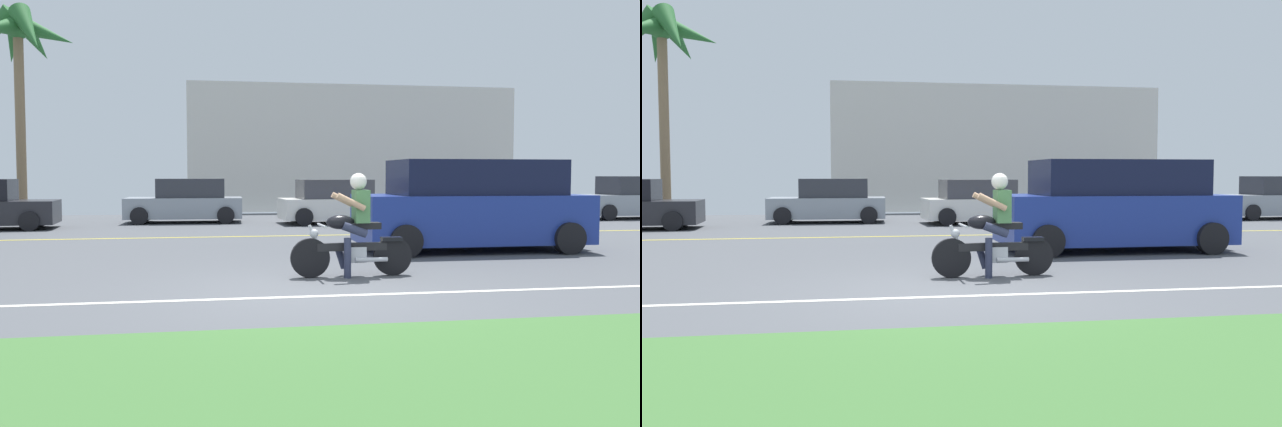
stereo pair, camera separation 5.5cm
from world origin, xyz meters
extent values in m
cube|color=#4C4F54|center=(0.00, 3.00, -0.02)|extent=(56.00, 30.00, 0.04)
cube|color=#3D6B33|center=(0.00, -4.10, 0.03)|extent=(56.00, 3.80, 0.06)
cube|color=silver|center=(0.00, -0.32, 0.00)|extent=(50.40, 0.12, 0.01)
cube|color=yellow|center=(0.00, 8.07, 0.00)|extent=(50.40, 0.12, 0.01)
cylinder|color=black|center=(0.09, 1.22, 0.30)|extent=(0.61, 0.10, 0.61)
cylinder|color=black|center=(1.41, 1.24, 0.30)|extent=(0.61, 0.10, 0.61)
cylinder|color=#B7BAC1|center=(0.19, 1.22, 0.55)|extent=(0.27, 0.06, 0.53)
cube|color=black|center=(0.75, 1.23, 0.47)|extent=(1.11, 0.12, 0.12)
cube|color=#B7BAC1|center=(0.80, 1.23, 0.34)|extent=(0.33, 0.21, 0.24)
ellipsoid|color=black|center=(0.57, 1.22, 0.85)|extent=(0.45, 0.24, 0.22)
cube|color=black|center=(0.95, 1.23, 0.79)|extent=(0.49, 0.23, 0.10)
cube|color=black|center=(1.39, 1.24, 0.58)|extent=(0.33, 0.17, 0.06)
cylinder|color=#B7BAC1|center=(0.27, 1.22, 0.81)|extent=(0.05, 0.63, 0.04)
sphere|color=#B7BAC1|center=(0.15, 1.22, 0.68)|extent=(0.14, 0.14, 0.14)
cylinder|color=#B7BAC1|center=(1.04, 1.11, 0.27)|extent=(0.51, 0.08, 0.07)
cube|color=#4C7F4C|center=(0.89, 1.23, 1.09)|extent=(0.23, 0.33, 0.51)
sphere|color=silver|center=(0.85, 1.23, 1.48)|extent=(0.26, 0.26, 0.26)
cylinder|color=#2D334C|center=(0.77, 1.33, 0.74)|extent=(0.41, 0.14, 0.26)
cylinder|color=#2D334C|center=(0.77, 1.13, 0.74)|extent=(0.41, 0.14, 0.26)
cylinder|color=#2D334C|center=(0.65, 1.08, 0.31)|extent=(0.11, 0.11, 0.62)
cylinder|color=#2D334C|center=(0.61, 1.35, 0.27)|extent=(0.21, 0.12, 0.34)
cylinder|color=tan|center=(0.69, 1.43, 1.17)|extent=(0.46, 0.10, 0.29)
cylinder|color=tan|center=(0.69, 1.02, 1.17)|extent=(0.46, 0.10, 0.29)
cube|color=navy|center=(3.94, 4.24, 0.67)|extent=(4.70, 1.95, 0.99)
cube|color=black|center=(4.03, 4.24, 1.53)|extent=(3.38, 1.68, 0.72)
cylinder|color=black|center=(5.63, 5.21, 0.32)|extent=(0.64, 0.22, 0.64)
cylinder|color=black|center=(2.25, 5.21, 0.32)|extent=(0.64, 0.22, 0.64)
cylinder|color=black|center=(5.63, 3.27, 0.32)|extent=(0.64, 0.22, 0.64)
cylinder|color=black|center=(2.25, 3.27, 0.32)|extent=(0.64, 0.22, 0.64)
cylinder|color=black|center=(6.39, 4.25, 0.72)|extent=(0.20, 0.58, 0.58)
cylinder|color=black|center=(-6.45, 10.73, 0.28)|extent=(0.57, 0.22, 0.56)
cylinder|color=black|center=(-6.57, 12.45, 0.28)|extent=(0.57, 0.22, 0.56)
cube|color=#8C939E|center=(-2.26, 13.37, 0.49)|extent=(3.81, 1.76, 0.68)
cube|color=#2D2F36|center=(-2.04, 13.36, 1.14)|extent=(2.22, 1.49, 0.62)
cylinder|color=black|center=(-0.89, 14.17, 0.28)|extent=(0.56, 0.19, 0.56)
cylinder|color=black|center=(-3.60, 14.24, 0.28)|extent=(0.56, 0.19, 0.56)
cylinder|color=black|center=(-0.93, 12.50, 0.28)|extent=(0.56, 0.19, 0.56)
cylinder|color=black|center=(-3.64, 12.57, 0.28)|extent=(0.56, 0.19, 0.56)
cube|color=white|center=(2.81, 12.19, 0.48)|extent=(4.04, 2.04, 0.66)
cube|color=#444346|center=(2.57, 12.18, 1.12)|extent=(2.37, 1.69, 0.61)
cylinder|color=black|center=(1.44, 11.20, 0.28)|extent=(0.57, 0.21, 0.56)
cylinder|color=black|center=(4.27, 11.36, 0.28)|extent=(0.57, 0.21, 0.56)
cylinder|color=black|center=(1.34, 13.03, 0.28)|extent=(0.57, 0.21, 0.56)
cylinder|color=black|center=(4.17, 13.18, 0.28)|extent=(0.57, 0.21, 0.56)
cube|color=navy|center=(7.55, 11.39, 0.55)|extent=(4.53, 1.99, 0.79)
cube|color=black|center=(7.82, 11.40, 1.31)|extent=(2.64, 1.66, 0.73)
cylinder|color=black|center=(9.13, 12.36, 0.28)|extent=(0.57, 0.20, 0.56)
cylinder|color=black|center=(5.92, 12.25, 0.28)|extent=(0.57, 0.20, 0.56)
cylinder|color=black|center=(9.19, 10.53, 0.28)|extent=(0.57, 0.20, 0.56)
cylinder|color=black|center=(5.98, 10.42, 0.28)|extent=(0.57, 0.20, 0.56)
cube|color=#8C939E|center=(13.57, 12.69, 0.51)|extent=(4.00, 1.80, 0.72)
cube|color=#2D2F36|center=(13.80, 12.70, 1.20)|extent=(2.34, 1.51, 0.66)
cylinder|color=black|center=(12.12, 13.46, 0.28)|extent=(0.57, 0.20, 0.56)
cylinder|color=black|center=(12.18, 11.81, 0.28)|extent=(0.57, 0.20, 0.56)
cylinder|color=#846B4C|center=(-7.68, 14.70, 3.26)|extent=(0.32, 0.32, 6.51)
sphere|color=#28662D|center=(-7.68, 14.70, 6.51)|extent=(0.83, 0.83, 0.83)
cone|color=#28662D|center=(-6.80, 14.57, 6.29)|extent=(2.18, 1.01, 1.31)
cone|color=#28662D|center=(-7.40, 15.54, 6.29)|extent=(1.32, 2.15, 1.71)
cone|color=#28662D|center=(-8.05, 15.51, 6.29)|extent=(1.40, 1.95, 1.96)
cone|color=#28662D|center=(-8.01, 13.87, 6.29)|extent=(1.42, 2.20, 1.20)
cone|color=#28662D|center=(-7.17, 13.97, 6.29)|extent=(1.69, 1.99, 1.86)
cube|color=beige|center=(4.90, 21.00, 2.75)|extent=(14.50, 4.00, 5.49)
camera|label=1|loc=(-1.41, -8.55, 1.58)|focal=36.37mm
camera|label=2|loc=(-1.36, -8.56, 1.58)|focal=36.37mm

